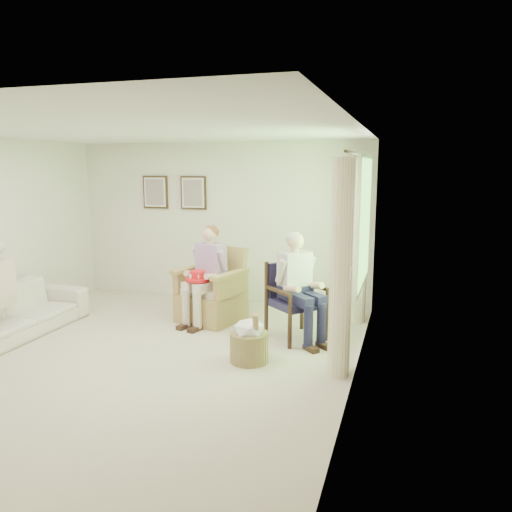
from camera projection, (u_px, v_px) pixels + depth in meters
name	position (u px, v px, depth m)	size (l,w,h in m)	color
floor	(137.00, 357.00, 5.87)	(5.50, 5.50, 0.00)	beige
back_wall	(220.00, 222.00, 8.23)	(5.00, 0.04, 2.60)	silver
right_wall	(356.00, 260.00, 4.92)	(0.04, 5.50, 2.60)	silver
ceiling	(127.00, 130.00, 5.41)	(5.00, 5.50, 0.02)	white
window	(364.00, 219.00, 6.00)	(0.13, 2.50, 1.63)	#2D6B23
curtain_left	(341.00, 269.00, 5.20)	(0.34, 0.34, 2.30)	#F9F1C3
curtain_right	(359.00, 242.00, 7.04)	(0.34, 0.34, 2.30)	#F9F1C3
framed_print_left	(155.00, 192.00, 8.44)	(0.45, 0.05, 0.55)	#382114
framed_print_right	(193.00, 193.00, 8.23)	(0.45, 0.05, 0.55)	#382114
wicker_armchair	(212.00, 297.00, 7.23)	(0.83, 0.82, 1.06)	tan
wood_armchair	(298.00, 297.00, 6.49)	(0.63, 0.59, 0.97)	black
sofa	(11.00, 313.00, 6.54)	(0.85, 2.17, 0.63)	silver
person_wicker	(208.00, 268.00, 7.02)	(0.40, 0.62, 1.36)	beige
person_dark	(295.00, 279.00, 6.29)	(0.40, 0.63, 1.37)	#1D1B3C
red_hat	(198.00, 277.00, 6.87)	(0.33, 0.33, 0.14)	red
hatbox	(249.00, 340.00, 5.68)	(0.51, 0.51, 0.65)	tan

